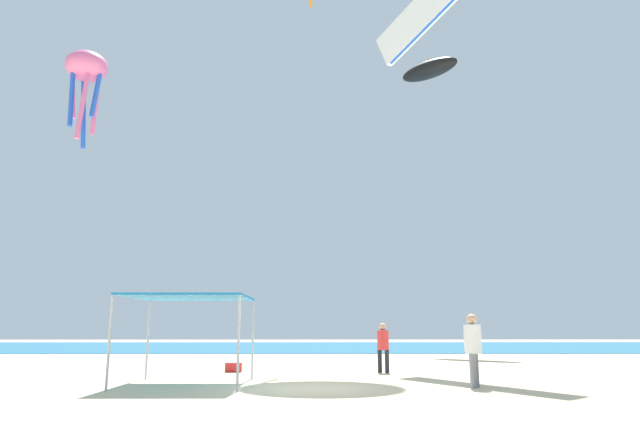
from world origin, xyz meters
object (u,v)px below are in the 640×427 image
kite_octopus_pink (86,71)px  kite_inflatable_black (429,70)px  canopy_tent (190,300)px  person_leftmost (383,343)px  cooler_box (234,367)px  kite_parafoil_white (420,16)px  person_near_tent (473,344)px

kite_octopus_pink → kite_inflatable_black: (19.82, 12.20, 6.09)m
canopy_tent → person_leftmost: size_ratio=1.99×
person_leftmost → kite_octopus_pink: (-13.78, 6.09, 13.06)m
person_leftmost → kite_inflatable_black: (6.04, 18.29, 19.16)m
cooler_box → kite_parafoil_white: (7.94, 4.46, 16.20)m
kite_parafoil_white → cooler_box: bearing=82.5°
canopy_tent → kite_inflatable_black: 30.94m
canopy_tent → person_leftmost: 7.23m
kite_parafoil_white → person_leftmost: bearing=113.6°
person_near_tent → kite_octopus_pink: bearing=82.0°
kite_octopus_pink → person_near_tent: bearing=154.7°
person_near_tent → canopy_tent: bearing=110.9°
person_leftmost → kite_octopus_pink: kite_octopus_pink is taller
kite_inflatable_black → kite_octopus_pink: bearing=73.5°
person_leftmost → kite_octopus_pink: size_ratio=0.35×
cooler_box → canopy_tent: bearing=-98.7°
person_near_tent → cooler_box: size_ratio=3.31×
person_near_tent → kite_octopus_pink: size_ratio=0.40×
person_near_tent → kite_parafoil_white: (0.93, 9.63, 15.26)m
person_near_tent → kite_inflatable_black: size_ratio=0.44×
person_near_tent → kite_parafoil_white: size_ratio=0.40×
cooler_box → kite_octopus_pink: size_ratio=0.12×
cooler_box → person_near_tent: bearing=-36.4°
kite_octopus_pink → kite_parafoil_white: 16.72m
person_leftmost → cooler_box: 5.29m
person_near_tent → kite_parafoil_white: bearing=21.5°
person_near_tent → kite_inflatable_black: (4.24, 23.12, 19.04)m
canopy_tent → kite_octopus_pink: kite_octopus_pink is taller
kite_parafoil_white → person_near_tent: bearing=137.7°
kite_parafoil_white → canopy_tent: bearing=98.8°
person_near_tent → kite_octopus_pink: kite_octopus_pink is taller
kite_parafoil_white → kite_inflatable_black: 14.39m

